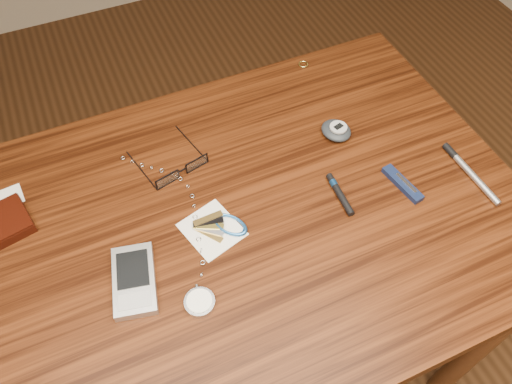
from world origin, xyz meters
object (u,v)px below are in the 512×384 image
desk (245,245)px  eyeglasses (180,170)px  pda_phone (134,280)px  pedometer (336,130)px  pocket_watch (198,294)px  silver_pen (466,169)px  pocket_knife (402,184)px  notepad_keys (221,226)px

desk → eyeglasses: 0.19m
pda_phone → pedometer: size_ratio=1.80×
pedometer → pocket_watch: bearing=-149.7°
eyeglasses → pda_phone: (-0.14, -0.18, -0.00)m
pocket_watch → silver_pen: bearing=3.7°
eyeglasses → pocket_knife: 0.41m
desk → eyeglasses: size_ratio=7.19×
desk → silver_pen: bearing=-10.1°
pedometer → pocket_knife: 0.17m
pocket_watch → pedometer: bearing=30.3°
pedometer → notepad_keys: 0.31m
desk → eyeglasses: eyeglasses is taller
notepad_keys → pocket_knife: (0.34, -0.05, 0.00)m
eyeglasses → pedometer: bearing=-5.5°
desk → pda_phone: 0.24m
pocket_watch → pedometer: size_ratio=4.94×
eyeglasses → silver_pen: eyeglasses is taller
notepad_keys → silver_pen: 0.47m
eyeglasses → silver_pen: bearing=-23.2°
pocket_watch → notepad_keys: (0.08, 0.10, -0.00)m
desk → pedometer: size_ratio=13.46×
notepad_keys → pda_phone: bearing=-165.9°
notepad_keys → silver_pen: (0.47, -0.07, 0.00)m
eyeglasses → pedometer: 0.31m
pedometer → notepad_keys: bearing=-158.9°
eyeglasses → notepad_keys: 0.14m
desk → silver_pen: (0.42, -0.07, 0.11)m
eyeglasses → silver_pen: (0.49, -0.21, -0.01)m
pedometer → silver_pen: (0.18, -0.18, -0.01)m
eyeglasses → silver_pen: 0.53m
eyeglasses → pedometer: size_ratio=1.87×
eyeglasses → notepad_keys: eyeglasses is taller
eyeglasses → pocket_knife: eyeglasses is taller
pocket_watch → silver_pen: pocket_watch is taller
pocket_watch → pedometer: pedometer is taller
desk → pda_phone: pda_phone is taller
eyeglasses → pedometer: same height
pocket_knife → silver_pen: bearing=-8.2°
pocket_watch → notepad_keys: bearing=52.8°
desk → pedometer: bearing=23.5°
pocket_watch → pocket_knife: bearing=7.4°
pedometer → pda_phone: bearing=-161.4°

